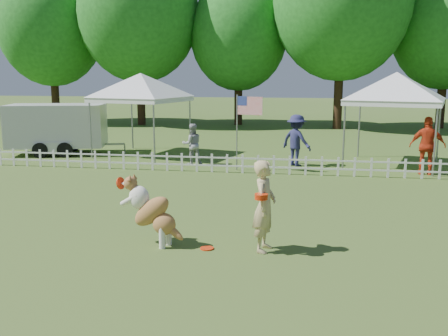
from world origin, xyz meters
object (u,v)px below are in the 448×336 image
object	(u,v)px
canopy_tent_right	(394,121)
flag_pole	(237,133)
cargo_trailer	(57,129)
canopy_tent_left	(142,116)
frisbee_on_turf	(207,248)
spectator_c	(427,146)
handler	(264,206)
dog	(153,212)
spectator_a	(192,144)
spectator_b	(296,140)

from	to	relation	value
canopy_tent_right	flag_pole	xyz separation A→B (m)	(-5.20, -1.71, -0.33)
cargo_trailer	flag_pole	size ratio (longest dim) A/B	1.84
cargo_trailer	canopy_tent_left	bearing A→B (deg)	-10.59
canopy_tent_left	cargo_trailer	bearing A→B (deg)	-161.95
frisbee_on_turf	spectator_c	size ratio (longest dim) A/B	0.14
handler	frisbee_on_turf	world-z (taller)	handler
cargo_trailer	spectator_c	world-z (taller)	cargo_trailer
dog	spectator_a	world-z (taller)	spectator_a
canopy_tent_right	flag_pole	distance (m)	5.48
cargo_trailer	frisbee_on_turf	bearing A→B (deg)	-65.49
cargo_trailer	spectator_a	world-z (taller)	cargo_trailer
dog	spectator_c	distance (m)	10.16
handler	spectator_a	xyz separation A→B (m)	(-3.24, 8.33, -0.10)
canopy_tent_left	spectator_a	xyz separation A→B (m)	(2.38, -1.68, -0.83)
canopy_tent_right	spectator_c	world-z (taller)	canopy_tent_right
spectator_a	handler	bearing A→B (deg)	87.16
spectator_a	spectator_b	xyz separation A→B (m)	(3.61, 0.34, 0.17)
dog	canopy_tent_left	world-z (taller)	canopy_tent_left
handler	flag_pole	world-z (taller)	flag_pole
handler	canopy_tent_right	world-z (taller)	canopy_tent_right
flag_pole	spectator_a	xyz separation A→B (m)	(-1.69, 0.81, -0.52)
dog	frisbee_on_turf	distance (m)	1.21
dog	spectator_a	bearing A→B (deg)	113.71
frisbee_on_turf	spectator_a	xyz separation A→B (m)	(-2.21, 8.43, 0.71)
handler	dog	world-z (taller)	handler
spectator_c	cargo_trailer	bearing A→B (deg)	-0.20
cargo_trailer	dog	bearing A→B (deg)	-69.09
handler	spectator_c	distance (m)	8.96
handler	flag_pole	xyz separation A→B (m)	(-1.54, 7.52, 0.42)
frisbee_on_turf	flag_pole	xyz separation A→B (m)	(-0.51, 7.61, 1.23)
flag_pole	cargo_trailer	bearing A→B (deg)	-178.35
canopy_tent_left	canopy_tent_right	world-z (taller)	canopy_tent_right
cargo_trailer	spectator_a	size ratio (longest dim) A/B	3.18
flag_pole	spectator_b	world-z (taller)	flag_pole
handler	spectator_a	size ratio (longest dim) A/B	1.14
handler	flag_pole	bearing A→B (deg)	20.34
dog	frisbee_on_turf	size ratio (longest dim) A/B	5.12
frisbee_on_turf	spectator_c	world-z (taller)	spectator_c
canopy_tent_right	spectator_c	xyz separation A→B (m)	(0.81, -1.46, -0.65)
dog	spectator_b	xyz separation A→B (m)	(2.44, 8.69, 0.25)
canopy_tent_left	cargo_trailer	xyz separation A→B (m)	(-3.42, -0.24, -0.55)
spectator_b	spectator_a	bearing A→B (deg)	41.51
dog	canopy_tent_left	distance (m)	10.68
dog	spectator_c	size ratio (longest dim) A/B	0.69
dog	frisbee_on_turf	bearing A→B (deg)	11.33
canopy_tent_left	spectator_c	distance (m)	10.35
canopy_tent_left	spectator_b	size ratio (longest dim) A/B	1.75
handler	dog	size ratio (longest dim) A/B	1.30
frisbee_on_turf	canopy_tent_right	distance (m)	10.55
dog	canopy_tent_left	xyz separation A→B (m)	(-3.55, 10.03, 0.92)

